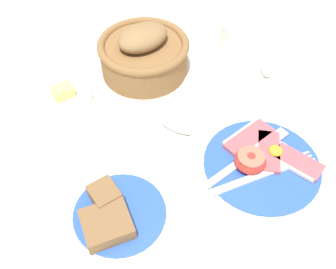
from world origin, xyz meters
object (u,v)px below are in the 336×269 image
Objects in this scene: bread_basket at (144,53)px; teaspoon_by_saucer at (164,121)px; bread_plate at (117,215)px; butter_dish at (64,96)px; teaspoon_stray at (267,75)px; breakfast_plate at (261,165)px; sugar_cup at (239,35)px.

bread_basket reaches higher than teaspoon_by_saucer.
bread_plate is 0.29m from butter_dish.
bread_basket is at bearing 92.69° from teaspoon_stray.
butter_dish is 0.41m from teaspoon_stray.
teaspoon_by_saucer is at bearing 49.17° from bread_plate.
bread_basket is 0.16m from teaspoon_by_saucer.
teaspoon_stray is (0.24, 0.04, 0.00)m from teaspoon_by_saucer.
breakfast_plate is 3.15× the size of sugar_cup.
bread_basket is 0.18m from butter_dish.
sugar_cup is at bearing 68.90° from breakfast_plate.
sugar_cup is 0.53× the size of teaspoon_by_saucer.
butter_dish reaches higher than teaspoon_stray.
butter_dish reaches higher than teaspoon_by_saucer.
breakfast_plate is 0.25m from bread_plate.
bread_plate is at bearing -80.77° from teaspoon_by_saucer.
bread_plate is 1.78× the size of butter_dish.
bread_basket is (-0.10, 0.31, 0.03)m from breakfast_plate.
breakfast_plate is at bearing -46.18° from butter_dish.
bread_basket reaches higher than butter_dish.
breakfast_plate is 1.51× the size of teaspoon_stray.
bread_plate is at bearing -85.66° from butter_dish.
sugar_cup reaches higher than breakfast_plate.
bread_basket is 1.03× the size of teaspoon_stray.
breakfast_plate is 0.33m from bread_basket.
sugar_cup is 0.48× the size of teaspoon_stray.
sugar_cup is at bearing 3.04° from butter_dish.
teaspoon_by_saucer is (0.14, 0.16, -0.01)m from bread_plate.
sugar_cup is 0.11m from teaspoon_stray.
butter_dish is 0.21m from teaspoon_by_saucer.
bread_basket reaches higher than sugar_cup.
teaspoon_by_saucer is at bearing -39.22° from butter_dish.
sugar_cup is at bearing 35.05° from teaspoon_stray.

